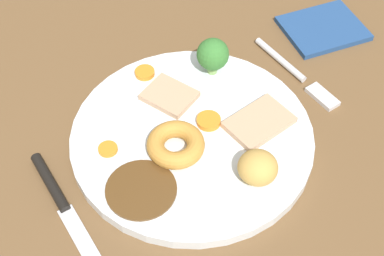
{
  "coord_description": "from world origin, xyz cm",
  "views": [
    {
      "loc": [
        22.09,
        32.34,
        55.67
      ],
      "look_at": [
        -2.98,
        -0.86,
        6.0
      ],
      "focal_mm": 51.97,
      "sensor_mm": 36.0,
      "label": 1
    }
  ],
  "objects": [
    {
      "name": "folded_napkin",
      "position": [
        -30.16,
        -5.73,
        4.0
      ],
      "size": [
        13.0,
        11.6,
        0.8
      ],
      "primitive_type": "cube",
      "rotation": [
        0.0,
        0.0,
        -0.27
      ],
      "color": "navy",
      "rests_on": "dining_table"
    },
    {
      "name": "fork",
      "position": [
        -20.68,
        -1.24,
        3.99
      ],
      "size": [
        2.15,
        15.29,
        0.9
      ],
      "rotation": [
        0.0,
        0.0,
        1.54
      ],
      "color": "silver",
      "rests_on": "dining_table"
    },
    {
      "name": "broccoli_floret",
      "position": [
        -11.34,
        -7.58,
        7.99
      ],
      "size": [
        4.14,
        4.14,
        5.14
      ],
      "color": "#8CB766",
      "rests_on": "dinner_plate"
    },
    {
      "name": "carrot_coin_side",
      "position": [
        -4.08,
        -12.46,
        5.31
      ],
      "size": [
        2.56,
        2.56,
        0.62
      ],
      "primitive_type": "cylinder",
      "color": "orange",
      "rests_on": "dinner_plate"
    },
    {
      "name": "dining_table",
      "position": [
        0.0,
        0.0,
        1.8
      ],
      "size": [
        120.0,
        84.0,
        3.6
      ],
      "primitive_type": "cube",
      "color": "brown",
      "rests_on": "ground"
    },
    {
      "name": "meat_slice_main",
      "position": [
        -4.21,
        -7.14,
        5.4
      ],
      "size": [
        6.55,
        7.26,
        0.8
      ],
      "primitive_type": "cube",
      "rotation": [
        0.0,
        0.0,
        1.89
      ],
      "color": "tan",
      "rests_on": "dinner_plate"
    },
    {
      "name": "dinner_plate",
      "position": [
        -2.98,
        -0.86,
        4.3
      ],
      "size": [
        28.83,
        28.83,
        1.4
      ],
      "primitive_type": "cylinder",
      "color": "white",
      "rests_on": "dining_table"
    },
    {
      "name": "yorkshire_pudding",
      "position": [
        -0.35,
        -0.03,
        6.03
      ],
      "size": [
        6.69,
        6.69,
        2.06
      ],
      "primitive_type": "torus",
      "color": "#C68938",
      "rests_on": "dinner_plate"
    },
    {
      "name": "meat_slice_under",
      "position": [
        -10.21,
        2.85,
        5.4
      ],
      "size": [
        7.83,
        5.47,
        0.8
      ],
      "primitive_type": "cube",
      "rotation": [
        0.0,
        0.0,
        3.17
      ],
      "color": "tan",
      "rests_on": "dinner_plate"
    },
    {
      "name": "gravy_pool",
      "position": [
        6.26,
        2.2,
        5.15
      ],
      "size": [
        7.86,
        7.86,
        0.3
      ],
      "primitive_type": "cylinder",
      "color": "#563819",
      "rests_on": "dinner_plate"
    },
    {
      "name": "knife",
      "position": [
        13.84,
        -1.99,
        4.05
      ],
      "size": [
        2.95,
        18.56,
        1.2
      ],
      "rotation": [
        0.0,
        0.0,
        1.49
      ],
      "color": "black",
      "rests_on": "dining_table"
    },
    {
      "name": "roast_potato_left",
      "position": [
        -4.92,
        8.43,
        6.77
      ],
      "size": [
        5.84,
        5.85,
        3.54
      ],
      "primitive_type": "ellipsoid",
      "rotation": [
        0.0,
        0.0,
        1.97
      ],
      "color": "tan",
      "rests_on": "dinner_plate"
    },
    {
      "name": "carrot_coin_back",
      "position": [
        -5.58,
        -1.0,
        5.34
      ],
      "size": [
        2.92,
        2.92,
        0.68
      ],
      "primitive_type": "cylinder",
      "color": "orange",
      "rests_on": "dinner_plate"
    },
    {
      "name": "carrot_coin_front",
      "position": [
        6.24,
        -4.7,
        5.21
      ],
      "size": [
        2.27,
        2.27,
        0.42
      ],
      "primitive_type": "cylinder",
      "color": "orange",
      "rests_on": "dinner_plate"
    }
  ]
}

